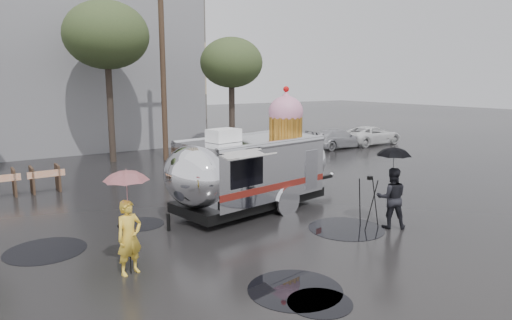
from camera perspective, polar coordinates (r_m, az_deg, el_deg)
ground at (r=11.65m, az=4.63°, el=-11.17°), size 120.00×120.00×0.00m
puddles at (r=11.56m, az=-3.02°, el=-11.29°), size 9.52×7.86×0.01m
utility_pole at (r=24.33m, az=-11.54°, el=10.81°), size 1.60×0.28×9.00m
tree_mid at (r=24.54m, az=-18.20°, el=14.54°), size 4.20×4.20×8.03m
tree_right at (r=25.01m, az=-3.09°, el=11.97°), size 3.36×3.36×6.42m
barricade_row at (r=18.85m, az=-29.34°, el=-2.54°), size 4.30×0.80×1.00m
parked_cars at (r=27.87m, az=8.35°, el=2.74°), size 13.20×1.90×1.50m
airstream_trailer at (r=14.79m, az=-0.36°, el=-0.80°), size 7.47×3.62×4.07m
person_left at (r=10.40m, az=-15.55°, el=-9.30°), size 0.68×0.54×1.66m
umbrella_pink at (r=10.09m, az=-15.85°, el=-3.28°), size 1.18×1.18×2.35m
person_right at (r=13.61m, az=16.59°, el=-4.55°), size 0.95×0.89×1.75m
umbrella_black at (r=13.39m, az=16.82°, el=-0.07°), size 1.20×1.20×2.37m
tripod at (r=13.39m, az=13.95°, el=-4.52°), size 0.56×0.63×1.53m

